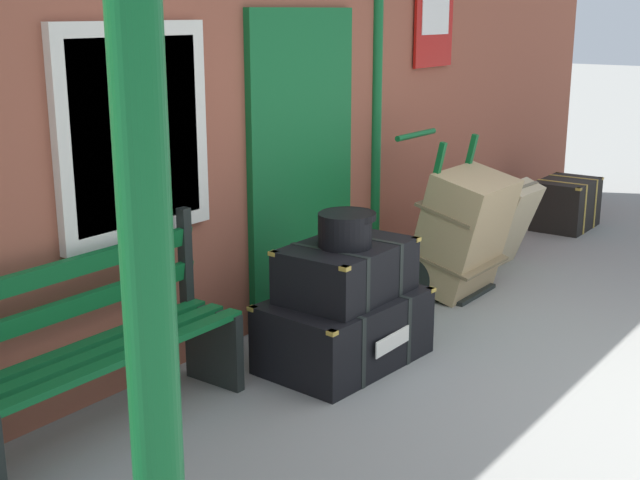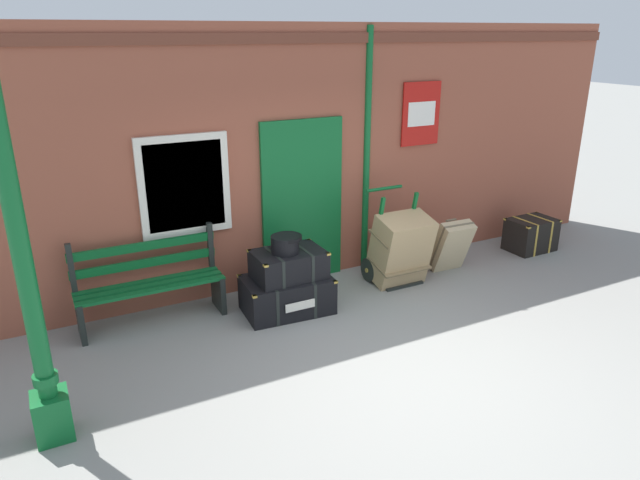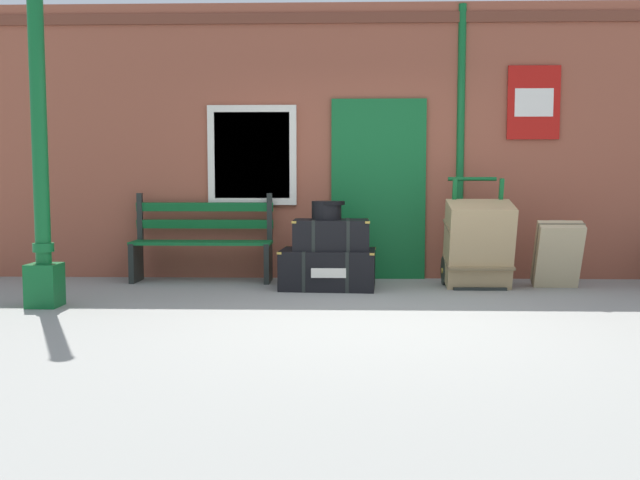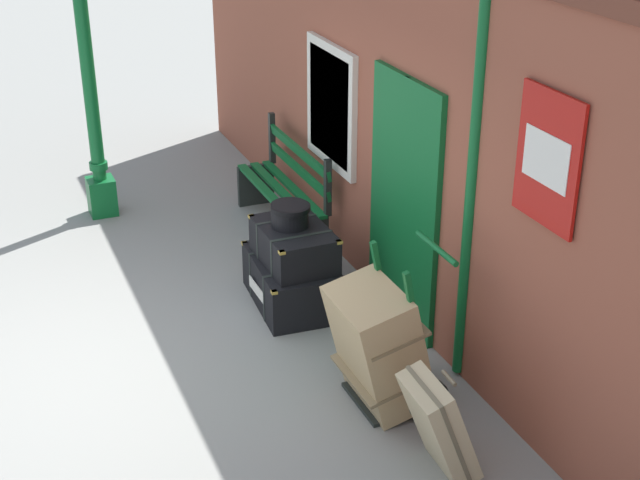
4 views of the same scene
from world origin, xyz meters
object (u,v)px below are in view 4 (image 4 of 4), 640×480
(lamp_post, at_px, (93,113))
(steamer_trunk_middle, at_px, (294,245))
(large_brown_trunk, at_px, (379,346))
(porters_trolley, at_px, (399,365))
(suitcase_caramel, at_px, (439,426))
(round_hatbox, at_px, (290,214))
(steamer_trunk_base, at_px, (292,282))
(platform_bench, at_px, (285,190))

(lamp_post, bearing_deg, steamer_trunk_middle, 24.22)
(large_brown_trunk, bearing_deg, steamer_trunk_middle, -178.87)
(steamer_trunk_middle, relative_size, large_brown_trunk, 0.85)
(porters_trolley, distance_m, suitcase_caramel, 0.87)
(round_hatbox, distance_m, porters_trolley, 1.74)
(porters_trolley, bearing_deg, lamp_post, -161.75)
(steamer_trunk_base, height_order, round_hatbox, round_hatbox)
(round_hatbox, xyz_separation_m, porters_trolley, (1.62, 0.22, -0.58))
(platform_bench, bearing_deg, steamer_trunk_middle, -17.92)
(porters_trolley, bearing_deg, round_hatbox, -172.13)
(round_hatbox, bearing_deg, lamp_post, -155.75)
(platform_bench, distance_m, round_hatbox, 1.58)
(large_brown_trunk, bearing_deg, suitcase_caramel, 1.42)
(round_hatbox, bearing_deg, platform_bench, 160.92)
(platform_bench, bearing_deg, steamer_trunk_base, -18.60)
(large_brown_trunk, bearing_deg, round_hatbox, -178.26)
(steamer_trunk_base, relative_size, suitcase_caramel, 1.43)
(platform_bench, bearing_deg, lamp_post, -124.45)
(lamp_post, distance_m, porters_trolley, 4.50)
(steamer_trunk_base, distance_m, round_hatbox, 0.64)
(steamer_trunk_base, xyz_separation_m, round_hatbox, (-0.01, -0.01, 0.64))
(round_hatbox, bearing_deg, large_brown_trunk, 1.74)
(porters_trolley, xyz_separation_m, large_brown_trunk, (0.00, -0.17, 0.21))
(lamp_post, bearing_deg, suitcase_caramel, 13.70)
(platform_bench, xyz_separation_m, round_hatbox, (1.44, -0.50, 0.41))
(platform_bench, bearing_deg, large_brown_trunk, -8.33)
(steamer_trunk_base, xyz_separation_m, large_brown_trunk, (1.61, 0.04, 0.27))
(steamer_trunk_middle, distance_m, suitcase_caramel, 2.44)
(porters_trolley, bearing_deg, large_brown_trunk, -90.00)
(steamer_trunk_middle, relative_size, round_hatbox, 2.29)
(steamer_trunk_middle, distance_m, round_hatbox, 0.28)
(steamer_trunk_base, xyz_separation_m, steamer_trunk_middle, (0.03, 0.01, 0.37))
(platform_bench, distance_m, steamer_trunk_base, 1.55)
(steamer_trunk_middle, xyz_separation_m, suitcase_caramel, (2.43, 0.05, -0.21))
(steamer_trunk_middle, relative_size, suitcase_caramel, 1.10)
(steamer_trunk_base, bearing_deg, round_hatbox, -139.69)
(lamp_post, xyz_separation_m, platform_bench, (1.14, 1.66, -0.68))
(lamp_post, xyz_separation_m, suitcase_caramel, (5.05, 1.23, -0.75))
(large_brown_trunk, bearing_deg, platform_bench, 171.67)
(steamer_trunk_base, bearing_deg, porters_trolley, 7.59)
(lamp_post, distance_m, round_hatbox, 2.84)
(round_hatbox, height_order, large_brown_trunk, large_brown_trunk)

